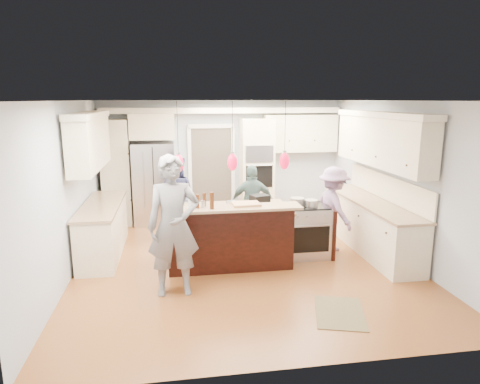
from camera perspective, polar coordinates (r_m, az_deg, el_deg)
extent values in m
plane|color=#AD5D2F|center=(7.40, 0.43, -9.31)|extent=(6.00, 6.00, 0.00)
cube|color=#B2BCC6|center=(9.95, -2.40, 4.33)|extent=(5.50, 0.04, 2.70)
cube|color=#B2BCC6|center=(4.19, 7.26, -6.97)|extent=(5.50, 0.04, 2.70)
cube|color=#B2BCC6|center=(7.11, -21.97, 0.24)|extent=(0.04, 6.00, 2.70)
cube|color=#B2BCC6|center=(7.94, 20.43, 1.54)|extent=(0.04, 6.00, 2.70)
cube|color=white|center=(6.88, 0.47, 12.09)|extent=(5.50, 6.00, 0.04)
cube|color=#B7B7BC|center=(9.61, -11.34, 1.10)|extent=(0.90, 0.70, 1.80)
cube|color=#EEE3C1|center=(9.77, 2.22, 3.00)|extent=(0.72, 0.64, 2.30)
cube|color=black|center=(9.40, 2.62, 5.10)|extent=(0.60, 0.02, 0.35)
cube|color=black|center=(9.47, 2.59, 2.09)|extent=(0.60, 0.02, 0.50)
cylinder|color=#B7B7BC|center=(9.40, 2.65, 3.56)|extent=(0.55, 0.02, 0.02)
cube|color=#EEE3C1|center=(9.70, -16.12, 2.45)|extent=(0.60, 0.58, 2.30)
cube|color=#EEE3C1|center=(9.52, -11.64, 8.58)|extent=(0.95, 0.58, 0.55)
cube|color=#EEE3C1|center=(10.08, 8.01, 7.76)|extent=(1.70, 0.35, 0.85)
cube|color=beige|center=(9.66, -2.32, 10.83)|extent=(5.30, 0.38, 0.12)
cube|color=#4C443A|center=(9.96, -3.81, 2.58)|extent=(0.90, 0.06, 2.10)
cube|color=white|center=(9.80, -3.88, 8.78)|extent=(1.04, 0.06, 0.10)
cube|color=#EEE3C1|center=(8.24, 16.82, -4.34)|extent=(0.60, 3.00, 0.88)
cube|color=tan|center=(8.13, 17.02, -1.23)|extent=(0.64, 3.05, 0.04)
cube|color=#EEE3C1|center=(8.01, 18.28, 6.34)|extent=(0.35, 3.00, 0.85)
cube|color=beige|center=(7.97, 18.45, 9.77)|extent=(0.37, 3.10, 0.10)
cube|color=#EEE3C1|center=(8.03, -17.77, -4.85)|extent=(0.60, 2.20, 0.88)
cube|color=tan|center=(7.91, -17.99, -1.66)|extent=(0.64, 2.25, 0.04)
cube|color=#EEE3C1|center=(7.75, -19.40, 6.08)|extent=(0.35, 2.20, 0.85)
cube|color=beige|center=(7.72, -19.58, 9.63)|extent=(0.37, 2.30, 0.10)
cube|color=black|center=(7.36, -1.69, -5.80)|extent=(2.00, 1.00, 0.88)
cube|color=tan|center=(7.23, -1.71, -2.34)|extent=(2.10, 1.10, 0.04)
cube|color=black|center=(6.80, -1.08, -6.45)|extent=(2.00, 0.12, 1.08)
cube|color=tan|center=(6.51, -0.93, -2.17)|extent=(2.10, 0.42, 0.04)
cube|color=black|center=(7.52, 2.66, -0.99)|extent=(0.36, 0.33, 0.16)
cube|color=#B7B7BC|center=(7.64, 8.67, -5.17)|extent=(0.76, 0.66, 0.90)
cube|color=black|center=(7.36, 9.44, -6.30)|extent=(0.65, 0.01, 0.45)
cube|color=black|center=(7.52, 8.78, -1.82)|extent=(0.72, 0.59, 0.02)
cube|color=black|center=(7.78, 11.56, -5.05)|extent=(0.06, 0.71, 0.88)
cylinder|color=black|center=(6.29, -8.34, 8.52)|extent=(0.01, 0.01, 0.75)
ellipsoid|color=red|center=(6.35, -8.19, 3.79)|extent=(0.15, 0.15, 0.26)
cylinder|color=black|center=(6.35, -1.02, 8.68)|extent=(0.01, 0.01, 0.75)
ellipsoid|color=red|center=(6.41, -1.01, 3.99)|extent=(0.15, 0.15, 0.26)
cylinder|color=black|center=(6.51, 6.05, 8.71)|extent=(0.01, 0.01, 0.75)
ellipsoid|color=red|center=(6.57, 5.94, 4.13)|extent=(0.15, 0.15, 0.26)
imported|color=slate|center=(6.02, -8.85, -4.52)|extent=(0.74, 0.50, 2.00)
imported|color=#272A4D|center=(8.60, -8.57, -0.64)|extent=(0.93, 0.81, 1.64)
imported|color=#4C6B68|center=(8.33, 1.68, -1.48)|extent=(0.89, 0.41, 1.49)
imported|color=#9A79A3|center=(7.98, 12.33, -2.18)|extent=(0.76, 1.09, 1.54)
cube|color=olive|center=(5.92, 13.16, -15.38)|extent=(0.84, 1.04, 0.01)
cylinder|color=silver|center=(6.41, -6.64, -0.96)|extent=(0.07, 0.07, 0.29)
cylinder|color=#401E0B|center=(6.54, -4.78, -1.01)|extent=(0.06, 0.06, 0.21)
cylinder|color=#401E0B|center=(6.36, -3.78, -1.15)|extent=(0.08, 0.08, 0.26)
cylinder|color=#401E0B|center=(6.44, -5.69, -1.22)|extent=(0.06, 0.06, 0.21)
cylinder|color=#B7B7BC|center=(6.47, -4.92, -1.62)|extent=(0.06, 0.06, 0.11)
cube|color=tan|center=(6.61, 0.81, -1.61)|extent=(0.44, 0.33, 0.03)
cylinder|color=#B7B7BC|center=(7.44, 7.66, -1.30)|extent=(0.24, 0.24, 0.14)
cylinder|color=#B7B7BC|center=(7.45, 9.46, -1.45)|extent=(0.23, 0.23, 0.11)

